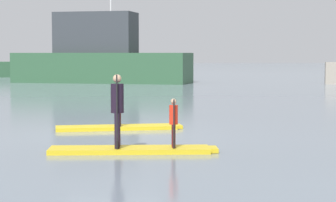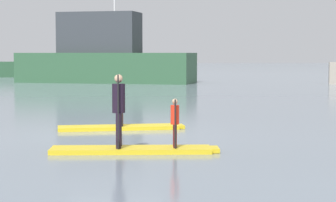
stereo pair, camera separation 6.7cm
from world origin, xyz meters
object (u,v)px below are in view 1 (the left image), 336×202
object	(u,v)px
paddler_adult	(120,106)
paddler_child_front	(176,120)
fishing_boat_white_large	(103,57)
paddleboard_near	(121,127)
paddler_child_solo	(122,104)
paddleboard_far	(135,150)

from	to	relation	value
paddler_adult	paddler_child_front	distance (m)	1.22
paddler_adult	fishing_boat_white_large	size ratio (longest dim) A/B	0.12
paddleboard_near	paddler_child_solo	size ratio (longest dim) A/B	3.28
paddler_child_front	fishing_boat_white_large	xyz separation A→B (m)	(-4.91, 32.13, 1.12)
paddleboard_far	paddleboard_near	bearing A→B (deg)	98.53
paddler_child_solo	fishing_boat_white_large	world-z (taller)	fishing_boat_white_large
paddleboard_near	paddler_adult	world-z (taller)	paddler_adult
fishing_boat_white_large	paddler_child_solo	bearing A→B (deg)	-82.98
paddler_child_front	fishing_boat_white_large	size ratio (longest dim) A/B	0.08
paddler_child_solo	paddler_child_front	bearing A→B (deg)	-70.16
paddleboard_near	paddler_child_front	world-z (taller)	paddler_child_front
paddleboard_far	paddler_adult	world-z (taller)	paddler_adult
paddler_adult	paddler_child_front	world-z (taller)	paddler_adult
paddler_child_solo	paddler_child_front	world-z (taller)	paddler_child_solo
paddler_child_solo	paddler_child_front	xyz separation A→B (m)	(1.45, -4.03, -0.03)
paddleboard_near	paddler_adult	bearing A→B (deg)	-86.05
paddler_child_solo	paddleboard_far	xyz separation A→B (m)	(0.60, -4.05, -0.65)
paddleboard_near	paddler_child_front	distance (m)	4.34
paddleboard_far	fishing_boat_white_large	bearing A→B (deg)	97.20
paddleboard_near	paddler_adult	size ratio (longest dim) A/B	2.28
fishing_boat_white_large	paddler_adult	bearing A→B (deg)	-83.38
paddler_child_solo	paddler_adult	distance (m)	4.09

